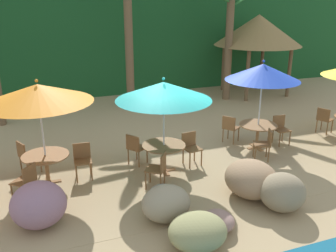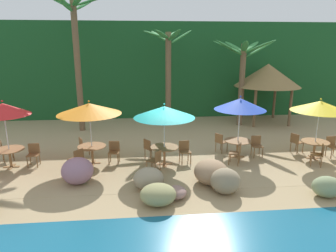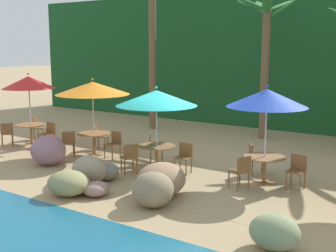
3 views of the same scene
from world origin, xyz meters
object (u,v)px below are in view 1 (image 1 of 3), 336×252
object	(u,v)px
chair_orange_left	(26,180)
palm_tree_third	(230,16)
dining_table_teal	(164,149)
chair_teal_left	(159,168)
chair_orange_seaward	(83,158)
umbrella_blue	(263,72)
dining_table_blue	(258,128)
chair_orange_inland	(26,155)
chair_blue_left	(265,142)
chair_blue_inland	(230,127)
chair_blue_seaward	(280,127)
umbrella_orange	(38,93)
palapa_hut	(258,30)
chair_teal_inland	(135,147)
dining_table_orange	(46,160)
palm_tree_second	(127,14)
umbrella_teal	(164,91)
chair_yellow_inland	(324,119)
chair_teal_seaward	(191,146)

from	to	relation	value
chair_orange_left	palm_tree_third	distance (m)	10.71
dining_table_teal	chair_teal_left	distance (m)	0.86
chair_orange_left	chair_orange_seaward	bearing A→B (deg)	29.98
umbrella_blue	dining_table_blue	world-z (taller)	umbrella_blue
chair_orange_seaward	chair_orange_inland	xyz separation A→B (m)	(-1.30, 0.69, 0.00)
chair_orange_seaward	dining_table_blue	distance (m)	5.11
chair_orange_seaward	chair_blue_left	size ratio (longest dim) A/B	1.00
umbrella_blue	dining_table_blue	size ratio (longest dim) A/B	2.38
umbrella_blue	chair_blue_inland	size ratio (longest dim) A/B	3.01
chair_blue_seaward	chair_teal_left	bearing A→B (deg)	-162.77
chair_blue_seaward	chair_blue_inland	distance (m)	1.52
umbrella_orange	palapa_hut	world-z (taller)	palapa_hut
chair_teal_inland	chair_teal_left	world-z (taller)	same
umbrella_orange	dining_table_orange	world-z (taller)	umbrella_orange
dining_table_blue	palapa_hut	world-z (taller)	palapa_hut
dining_table_orange	palm_tree_second	distance (m)	7.42
chair_teal_inland	chair_orange_left	bearing A→B (deg)	-160.11
chair_teal_left	palm_tree_second	world-z (taller)	palm_tree_second
chair_teal_inland	umbrella_orange	bearing A→B (deg)	-173.42
umbrella_orange	umbrella_teal	distance (m)	2.87
chair_blue_seaward	palm_tree_second	xyz separation A→B (m)	(-3.24, 5.53, 3.12)
palm_tree_third	dining_table_orange	bearing A→B (deg)	-145.23
chair_blue_inland	chair_orange_inland	bearing A→B (deg)	-179.35
dining_table_teal	palm_tree_third	distance (m)	8.14
umbrella_teal	chair_blue_inland	world-z (taller)	umbrella_teal
palapa_hut	palm_tree_second	bearing A→B (deg)	-178.72
dining_table_orange	umbrella_blue	xyz separation A→B (m)	(5.96, 0.15, 1.66)
chair_yellow_inland	palm_tree_second	world-z (taller)	palm_tree_second
chair_blue_seaward	chair_yellow_inland	distance (m)	1.89
chair_orange_seaward	palm_tree_third	distance (m)	9.27
dining_table_blue	chair_blue_inland	size ratio (longest dim) A/B	1.26
umbrella_orange	chair_teal_seaward	distance (m)	4.06
chair_teal_seaward	palapa_hut	distance (m)	8.74
chair_blue_seaward	chair_blue_left	bearing A→B (deg)	-142.27
chair_teal_inland	chair_blue_seaward	size ratio (longest dim) A/B	1.00
umbrella_teal	chair_teal_seaward	xyz separation A→B (m)	(0.83, 0.20, -1.62)
chair_orange_inland	palm_tree_third	xyz separation A→B (m)	(8.24, 4.68, 2.99)
umbrella_blue	palapa_hut	bearing A→B (deg)	58.19
dining_table_teal	chair_orange_inland	bearing A→B (deg)	161.52
dining_table_teal	chair_teal_seaward	xyz separation A→B (m)	(0.83, 0.20, -0.10)
chair_orange_left	chair_blue_seaward	xyz separation A→B (m)	(7.27, 0.95, 0.00)
chair_teal_inland	chair_yellow_inland	size ratio (longest dim) A/B	1.00
umbrella_orange	palm_tree_second	world-z (taller)	palm_tree_second
dining_table_teal	dining_table_blue	distance (m)	3.16
umbrella_teal	chair_blue_inland	bearing A→B (deg)	24.50
chair_teal_seaward	umbrella_orange	bearing A→B (deg)	177.32
chair_teal_inland	palapa_hut	size ratio (longest dim) A/B	0.23
dining_table_blue	chair_yellow_inland	size ratio (longest dim) A/B	1.26
umbrella_blue	chair_yellow_inland	distance (m)	3.26
chair_teal_left	palm_tree_second	xyz separation A→B (m)	(1.13, 6.89, 3.12)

